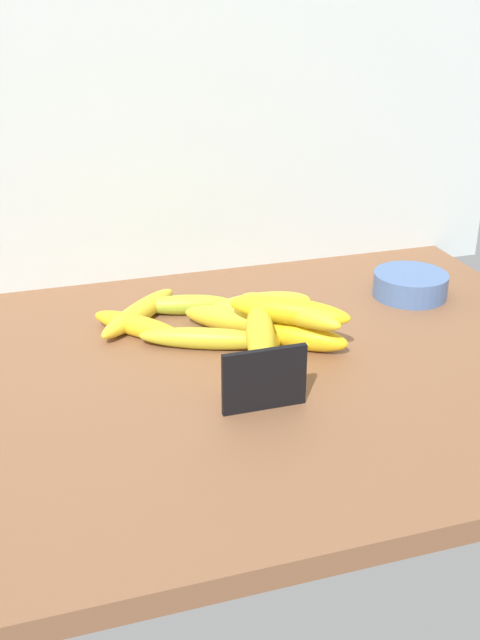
{
  "coord_description": "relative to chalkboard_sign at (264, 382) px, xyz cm",
  "views": [
    {
      "loc": [
        -25.8,
        -88.51,
        53.34
      ],
      "look_at": [
        3.26,
        4.98,
        8.0
      ],
      "focal_mm": 42.1,
      "sensor_mm": 36.0,
      "label": 1
    }
  ],
  "objects": [
    {
      "name": "fruit_bowl",
      "position": [
        35.76,
        27.28,
        -1.8
      ],
      "size": [
        12.6,
        12.6,
        4.11
      ],
      "primitive_type": "cylinder",
      "color": "#4A69A1",
      "rests_on": "counter_top"
    },
    {
      "name": "banana_1",
      "position": [
        10.26,
        14.53,
        -1.92
      ],
      "size": [
        14.23,
        12.52,
        3.88
      ],
      "primitive_type": "ellipsoid",
      "rotation": [
        0.0,
        0.0,
        2.46
      ],
      "color": "yellow",
      "rests_on": "counter_top"
    },
    {
      "name": "banana_5",
      "position": [
        -10.4,
        30.41,
        -2.18
      ],
      "size": [
        16.08,
        16.62,
        3.36
      ],
      "primitive_type": "ellipsoid",
      "rotation": [
        0.0,
        0.0,
        3.95
      ],
      "color": "yellow",
      "rests_on": "counter_top"
    },
    {
      "name": "banana_11",
      "position": [
        2.93,
        10.27,
        1.38
      ],
      "size": [
        9.3,
        19.8,
        3.98
      ],
      "primitive_type": "ellipsoid",
      "rotation": [
        0.0,
        0.0,
        4.43
      ],
      "color": "gold",
      "rests_on": "banana_8"
    },
    {
      "name": "banana_3",
      "position": [
        -2.58,
        18.36,
        -2.24
      ],
      "size": [
        20.02,
        10.72,
        3.24
      ],
      "primitive_type": "ellipsoid",
      "rotation": [
        0.0,
        0.0,
        2.75
      ],
      "color": "gold",
      "rests_on": "counter_top"
    },
    {
      "name": "banana_6",
      "position": [
        -11.5,
        25.51,
        -2.17
      ],
      "size": [
        13.76,
        14.42,
        3.36
      ],
      "primitive_type": "ellipsoid",
      "rotation": [
        0.0,
        0.0,
        5.46
      ],
      "color": "yellow",
      "rests_on": "counter_top"
    },
    {
      "name": "banana_7",
      "position": [
        -2.45,
        31.28,
        -2.24
      ],
      "size": [
        15.53,
        6.5,
        3.24
      ],
      "primitive_type": "ellipsoid",
      "rotation": [
        0.0,
        0.0,
        2.92
      ],
      "color": "#A5BF30",
      "rests_on": "counter_top"
    },
    {
      "name": "banana_8",
      "position": [
        2.31,
        10.18,
        -2.23
      ],
      "size": [
        15.04,
        16.26,
        3.25
      ],
      "primitive_type": "ellipsoid",
      "rotation": [
        0.0,
        0.0,
        3.98
      ],
      "color": "yellow",
      "rests_on": "counter_top"
    },
    {
      "name": "back_wall",
      "position": [
        -1.44,
        50.13,
        28.14
      ],
      "size": [
        130.0,
        2.0,
        70.0
      ],
      "primitive_type": "cube",
      "color": "silver",
      "rests_on": "ground"
    },
    {
      "name": "banana_9",
      "position": [
        9.22,
        15.66,
        1.79
      ],
      "size": [
        12.88,
        16.45,
        3.53
      ],
      "primitive_type": "ellipsoid",
      "rotation": [
        0.0,
        0.0,
        2.18
      ],
      "color": "yellow",
      "rests_on": "banana_1"
    },
    {
      "name": "counter_top",
      "position": [
        -1.44,
        11.13,
        -5.36
      ],
      "size": [
        110.0,
        76.0,
        3.0
      ],
      "primitive_type": "cube",
      "color": "brown",
      "rests_on": "ground"
    },
    {
      "name": "banana_10",
      "position": [
        9.04,
        15.32,
        1.98
      ],
      "size": [
        17.02,
        13.77,
        3.92
      ],
      "primitive_type": "ellipsoid",
      "rotation": [
        0.0,
        0.0,
        2.52
      ],
      "color": "yellow",
      "rests_on": "banana_1"
    },
    {
      "name": "banana_0",
      "position": [
        3.71,
        21.91,
        -1.86
      ],
      "size": [
        17.03,
        14.82,
        3.99
      ],
      "primitive_type": "ellipsoid",
      "rotation": [
        0.0,
        0.0,
        5.6
      ],
      "color": "yellow",
      "rests_on": "counter_top"
    },
    {
      "name": "chalkboard_sign",
      "position": [
        0.0,
        0.0,
        0.0
      ],
      "size": [
        11.0,
        1.8,
        8.4
      ],
      "color": "black",
      "rests_on": "counter_top"
    },
    {
      "name": "banana_2",
      "position": [
        12.63,
        20.89,
        -2.25
      ],
      "size": [
        7.16,
        19.28,
        3.22
      ],
      "primitive_type": "ellipsoid",
      "rotation": [
        0.0,
        0.0,
        1.36
      ],
      "color": "yellow",
      "rests_on": "counter_top"
    },
    {
      "name": "banana_4",
      "position": [
        8.36,
        26.31,
        -1.74
      ],
      "size": [
        17.26,
        4.61,
        4.24
      ],
      "primitive_type": "ellipsoid",
      "rotation": [
        0.0,
        0.0,
        6.26
      ],
      "color": "yellow",
      "rests_on": "counter_top"
    }
  ]
}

